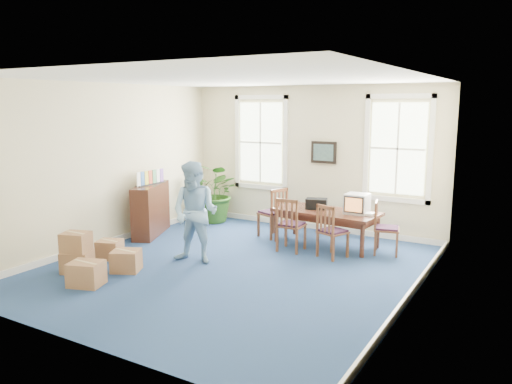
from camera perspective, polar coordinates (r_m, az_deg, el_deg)
The scene contains 25 objects.
floor at distance 8.74m, azimuth -2.58°, elevation -8.64°, with size 6.50×6.50×0.00m, color navy.
ceiling at distance 8.29m, azimuth -2.76°, elevation 12.81°, with size 6.50×6.50×0.00m, color white.
wall_back at distance 11.21m, azimuth 6.41°, elevation 3.85°, with size 6.50×6.50×0.00m, color beige.
wall_front at distance 5.95m, azimuth -19.92°, elevation -2.20°, with size 6.50×6.50×0.00m, color beige.
wall_left at distance 10.29m, azimuth -16.85°, elevation 2.93°, with size 6.50×6.50×0.00m, color beige.
wall_right at distance 7.21m, azimuth 17.80°, elevation -0.01°, with size 6.50×6.50×0.00m, color beige.
baseboard_back at distance 11.45m, azimuth 6.19°, elevation -3.84°, with size 6.00×0.04×0.12m, color white.
baseboard_left at distance 10.56m, azimuth -16.32°, elevation -5.39°, with size 0.04×6.50×0.12m, color white.
baseboard_right at distance 7.62m, azimuth 16.94°, elevation -11.46°, with size 0.04×6.50×0.12m, color white.
window_left at distance 11.75m, azimuth 0.56°, elevation 5.67°, with size 1.40×0.12×2.20m, color white, non-canonical shape.
window_right at distance 10.54m, azimuth 15.90°, elevation 4.78°, with size 1.40×0.12×2.20m, color white, non-canonical shape.
wall_picture at distance 11.03m, azimuth 7.74°, elevation 4.51°, with size 0.58×0.06×0.48m, color black, non-canonical shape.
conference_table at distance 10.10m, azimuth 7.99°, elevation -4.06°, with size 2.07×0.94×0.71m, color #472318, non-canonical shape.
crt_tv at distance 9.82m, azimuth 11.48°, elevation -1.31°, with size 0.42×0.46×0.38m, color #B7B7BC, non-canonical shape.
game_console at distance 9.73m, azimuth 12.93°, elevation -2.48°, with size 0.16×0.20×0.05m, color white.
equipment_bag at distance 10.13m, azimuth 6.92°, elevation -1.34°, with size 0.42×0.27×0.21m, color black.
chair_near_left at distance 9.60m, azimuth 4.06°, elevation -3.67°, with size 0.47×0.47×1.05m, color brown, non-canonical shape.
chair_near_right at distance 9.28m, azimuth 8.78°, elevation -4.41°, with size 0.45×0.45×1.00m, color brown, non-canonical shape.
chair_end_left at distance 10.57m, azimuth 1.86°, elevation -2.33°, with size 0.48×0.48×1.07m, color brown, non-canonical shape.
chair_end_right at distance 9.69m, azimuth 14.74°, elevation -4.00°, with size 0.45×0.45×1.00m, color brown, non-canonical shape.
man at distance 8.86m, azimuth -6.97°, elevation -2.37°, with size 0.89×0.68×1.81m, color #88B4D9.
credenza at distance 10.98m, azimuth -11.92°, elevation -1.99°, with size 0.40×1.40×1.10m, color #472318.
brochure_rack at distance 10.85m, azimuth -11.97°, elevation 1.68°, with size 0.13×0.74×0.33m, color #99999E, non-canonical shape.
potted_plant at distance 11.90m, azimuth -4.59°, elevation -0.09°, with size 1.28×1.11×1.42m, color #224C16.
cardboard_boxes at distance 8.86m, azimuth -18.62°, elevation -6.47°, with size 1.26×1.26×0.72m, color #9E6B46, non-canonical shape.
Camera 1 is at (4.50, -6.95, 2.80)m, focal length 35.00 mm.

